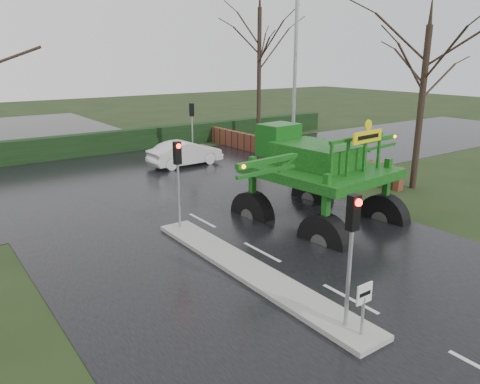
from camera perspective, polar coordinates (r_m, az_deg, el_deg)
ground at (r=13.81m, az=13.23°, el=-12.61°), size 140.00×140.00×0.00m
road_main at (r=21.12m, az=-7.44°, el=-2.01°), size 14.00×80.00×0.02m
road_cross at (r=26.37m, az=-13.66°, el=1.36°), size 80.00×12.00×0.02m
median_island at (r=14.92m, az=1.10°, el=-9.51°), size 1.20×10.00×0.16m
hedge_row at (r=33.62m, az=-18.97°, el=5.38°), size 44.00×0.90×1.50m
brick_wall at (r=31.53m, az=4.23°, el=5.28°), size 0.40×20.00×1.20m
keep_left_sign at (r=11.59m, az=14.86°, el=-12.72°), size 0.50×0.07×1.35m
traffic_signal_near at (r=11.23m, az=13.50°, el=-4.95°), size 0.26×0.33×3.52m
traffic_signal_mid at (r=17.70m, az=-7.58°, el=3.11°), size 0.26×0.33×3.52m
traffic_signal_far at (r=32.23m, az=-5.90°, el=9.05°), size 0.26×0.33×3.52m
street_light_right at (r=26.44m, az=6.22°, el=14.89°), size 3.85×0.30×10.00m
tree_right_near at (r=25.02m, az=21.44°, el=12.01°), size 5.60×5.60×9.64m
tree_right_far at (r=36.43m, az=2.36°, el=16.10°), size 7.00×7.00×12.05m
crop_sprayer at (r=16.84m, az=9.96°, el=2.26°), size 9.69×6.45×5.43m
white_sedan at (r=29.41m, az=-6.64°, el=3.22°), size 4.72×1.82×1.54m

